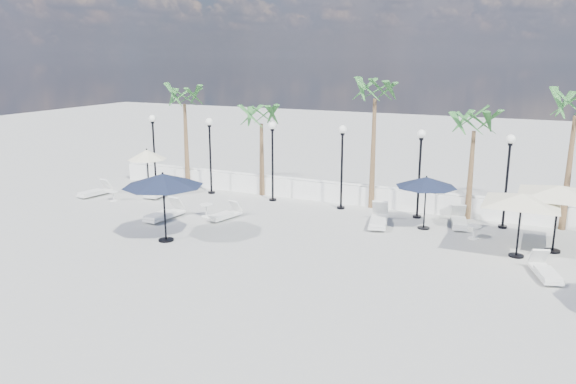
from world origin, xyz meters
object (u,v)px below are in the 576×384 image
at_px(lounger_0, 95,191).
at_px(lounger_5, 459,221).
at_px(parasol_cream_sq_a, 560,186).
at_px(lounger_6, 545,271).
at_px(lounger_1, 163,191).
at_px(parasol_navy_left, 163,180).
at_px(lounger_2, 225,214).
at_px(parasol_cream_sq_b, 522,194).
at_px(lounger_4, 379,219).
at_px(lounger_3, 165,213).
at_px(parasol_cream_small, 147,155).
at_px(parasol_navy_mid, 426,182).

height_order(lounger_0, lounger_5, lounger_5).
bearing_deg(parasol_cream_sq_a, lounger_6, -94.39).
relative_size(lounger_1, parasol_navy_left, 0.72).
height_order(lounger_2, parasol_cream_sq_b, parasol_cream_sq_b).
xyz_separation_m(lounger_2, parasol_cream_sq_b, (11.68, 0.31, 2.06)).
bearing_deg(parasol_navy_left, lounger_4, 37.96).
relative_size(lounger_3, parasol_cream_sq_b, 0.43).
height_order(lounger_2, parasol_cream_small, parasol_cream_small).
distance_m(lounger_2, lounger_6, 12.70).
height_order(lounger_5, parasol_navy_left, parasol_navy_left).
bearing_deg(parasol_navy_mid, parasol_cream_small, -179.34).
relative_size(lounger_5, parasol_navy_mid, 0.79).
bearing_deg(lounger_5, lounger_4, -168.85).
height_order(lounger_4, parasol_navy_left, parasol_navy_left).
distance_m(lounger_5, parasol_navy_left, 12.03).
distance_m(lounger_0, parasol_navy_left, 8.88).
relative_size(parasol_navy_left, parasol_cream_small, 1.27).
height_order(lounger_3, parasol_cream_sq_a, parasol_cream_sq_a).
xyz_separation_m(lounger_3, parasol_cream_sq_b, (14.01, 1.45, 2.01)).
distance_m(lounger_0, lounger_4, 14.34).
distance_m(parasol_navy_left, parasol_cream_sq_b, 12.78).
xyz_separation_m(lounger_4, parasol_navy_mid, (1.78, 0.39, 1.67)).
xyz_separation_m(lounger_4, parasol_cream_small, (-11.99, 0.23, 1.76)).
xyz_separation_m(lounger_2, lounger_3, (-2.33, -1.13, 0.05)).
bearing_deg(parasol_cream_small, lounger_0, -150.76).
bearing_deg(parasol_navy_mid, lounger_4, -167.74).
bearing_deg(lounger_4, lounger_2, -175.60).
relative_size(parasol_navy_left, parasol_navy_mid, 1.23).
distance_m(lounger_0, parasol_cream_small, 3.21).
height_order(lounger_4, parasol_navy_mid, parasol_navy_mid).
relative_size(lounger_5, lounger_6, 1.04).
bearing_deg(parasol_navy_mid, parasol_cream_sq_b, -27.79).
height_order(lounger_6, parasol_cream_sq_b, parasol_cream_sq_b).
relative_size(parasol_cream_sq_b, parasol_cream_small, 2.06).
height_order(lounger_0, lounger_4, lounger_4).
bearing_deg(lounger_5, parasol_cream_small, 172.25).
relative_size(lounger_5, parasol_navy_left, 0.64).
height_order(lounger_1, lounger_4, lounger_1).
bearing_deg(parasol_cream_sq_b, lounger_2, -178.48).
bearing_deg(lounger_2, lounger_5, 31.97).
bearing_deg(lounger_5, lounger_2, -173.25).
bearing_deg(parasol_cream_small, parasol_navy_mid, 0.66).
bearing_deg(lounger_2, parasol_cream_small, 173.57).
bearing_deg(lounger_6, lounger_3, 160.68).
height_order(lounger_3, lounger_6, lounger_3).
bearing_deg(lounger_5, lounger_6, -65.38).
relative_size(lounger_3, parasol_cream_small, 0.88).
xyz_separation_m(lounger_2, parasol_navy_left, (-0.53, -3.47, 2.14)).
bearing_deg(lounger_3, lounger_4, 24.24).
distance_m(lounger_2, parasol_navy_left, 4.11).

